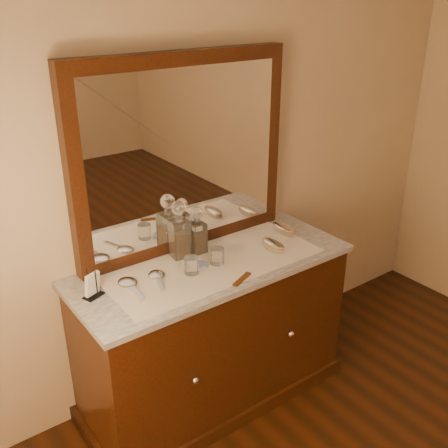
{
  "coord_description": "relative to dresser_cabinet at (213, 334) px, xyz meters",
  "views": [
    {
      "loc": [
        -1.32,
        0.06,
        2.12
      ],
      "look_at": [
        0.0,
        1.85,
        1.1
      ],
      "focal_mm": 41.89,
      "sensor_mm": 36.0,
      "label": 1
    }
  ],
  "objects": [
    {
      "name": "lace_runner",
      "position": [
        0.0,
        -0.02,
        0.44
      ],
      "size": [
        1.1,
        0.45,
        0.0
      ],
      "primitive_type": "cube",
      "color": "white",
      "rests_on": "marble_top"
    },
    {
      "name": "decanter_left",
      "position": [
        -0.09,
        0.15,
        0.56
      ],
      "size": [
        0.1,
        0.1,
        0.3
      ],
      "color": "brown",
      "rests_on": "lace_runner"
    },
    {
      "name": "mirror_frame",
      "position": [
        0.0,
        0.25,
        0.94
      ],
      "size": [
        1.2,
        0.08,
        1.0
      ],
      "primitive_type": "cube",
      "color": "black",
      "rests_on": "marble_top"
    },
    {
      "name": "hand_mirror_outer",
      "position": [
        -0.44,
        0.04,
        0.45
      ],
      "size": [
        0.1,
        0.23,
        0.02
      ],
      "color": "silver",
      "rests_on": "lace_runner"
    },
    {
      "name": "dresser_plinth",
      "position": [
        0.0,
        0.0,
        -0.37
      ],
      "size": [
        1.46,
        0.59,
        0.08
      ],
      "primitive_type": "cube",
      "color": "black",
      "rests_on": "floor"
    },
    {
      "name": "napkin_rack",
      "position": [
        -0.61,
        0.06,
        0.49
      ],
      "size": [
        0.1,
        0.08,
        0.14
      ],
      "color": "black",
      "rests_on": "marble_top"
    },
    {
      "name": "decanter_right",
      "position": [
        0.0,
        0.13,
        0.54
      ],
      "size": [
        0.08,
        0.08,
        0.25
      ],
      "color": "brown",
      "rests_on": "lace_runner"
    },
    {
      "name": "tumblers",
      "position": [
        -0.07,
        -0.03,
        0.49
      ],
      "size": [
        0.23,
        0.08,
        0.08
      ],
      "color": "white",
      "rests_on": "lace_runner"
    },
    {
      "name": "brush_near",
      "position": [
        0.34,
        -0.07,
        0.47
      ],
      "size": [
        0.07,
        0.16,
        0.04
      ],
      "color": "tan",
      "rests_on": "lace_runner"
    },
    {
      "name": "marble_top",
      "position": [
        0.0,
        0.0,
        0.42
      ],
      "size": [
        1.44,
        0.59,
        0.03
      ],
      "primitive_type": "cube",
      "color": "silver",
      "rests_on": "dresser_cabinet"
    },
    {
      "name": "brush_far",
      "position": [
        0.52,
        0.04,
        0.47
      ],
      "size": [
        0.07,
        0.17,
        0.05
      ],
      "color": "tan",
      "rests_on": "lace_runner"
    },
    {
      "name": "mirror_glass",
      "position": [
        0.0,
        0.21,
        0.94
      ],
      "size": [
        1.06,
        0.01,
        0.86
      ],
      "primitive_type": "cube",
      "color": "white",
      "rests_on": "marble_top"
    },
    {
      "name": "knob_left",
      "position": [
        -0.3,
        -0.28,
        0.04
      ],
      "size": [
        0.04,
        0.04,
        0.04
      ],
      "primitive_type": "sphere",
      "color": "silver",
      "rests_on": "dresser_cabinet"
    },
    {
      "name": "comb",
      "position": [
        0.01,
        -0.23,
        0.45
      ],
      "size": [
        0.14,
        0.08,
        0.01
      ],
      "primitive_type": "cube",
      "rotation": [
        0.0,
        0.0,
        0.39
      ],
      "color": "brown",
      "rests_on": "lace_runner"
    },
    {
      "name": "hand_mirror_inner",
      "position": [
        -0.3,
        0.02,
        0.45
      ],
      "size": [
        0.11,
        0.21,
        0.02
      ],
      "color": "silver",
      "rests_on": "lace_runner"
    },
    {
      "name": "dresser_cabinet",
      "position": [
        0.0,
        0.0,
        0.0
      ],
      "size": [
        1.4,
        0.55,
        0.82
      ],
      "primitive_type": "cube",
      "color": "black",
      "rests_on": "floor"
    },
    {
      "name": "pin_dish",
      "position": [
        -0.07,
        0.0,
        0.45
      ],
      "size": [
        0.08,
        0.08,
        0.01
      ],
      "primitive_type": "cylinder",
      "rotation": [
        0.0,
        0.0,
        0.04
      ],
      "color": "white",
      "rests_on": "lace_runner"
    },
    {
      "name": "knob_right",
      "position": [
        0.3,
        -0.28,
        0.04
      ],
      "size": [
        0.04,
        0.04,
        0.04
      ],
      "primitive_type": "sphere",
      "color": "silver",
      "rests_on": "dresser_cabinet"
    }
  ]
}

